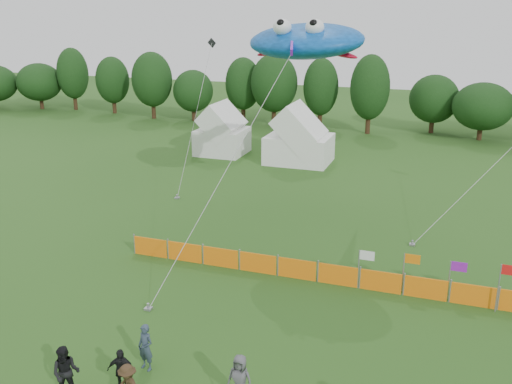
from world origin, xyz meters
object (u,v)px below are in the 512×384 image
(barrier_fence, at_px, (317,272))
(stingray_kite, at_px, (308,41))
(spectator_b, at_px, (66,373))
(spectator_a, at_px, (146,347))
(tent_right, at_px, (299,140))
(spectator_d, at_px, (121,371))
(tent_left, at_px, (222,133))
(spectator_e, at_px, (240,380))

(barrier_fence, xyz_separation_m, stingray_kite, (-2.45, 6.75, 10.32))
(spectator_b, bearing_deg, spectator_a, 29.90)
(barrier_fence, distance_m, spectator_b, 12.60)
(tent_right, height_order, stingray_kite, stingray_kite)
(spectator_a, xyz_separation_m, spectator_b, (-1.67, -2.30, 0.07))
(barrier_fence, height_order, spectator_d, spectator_d)
(tent_left, xyz_separation_m, tent_right, (7.32, -0.71, 0.06))
(spectator_d, bearing_deg, spectator_b, -164.48)
(spectator_e, bearing_deg, tent_right, 104.29)
(tent_left, height_order, spectator_d, tent_left)
(tent_left, relative_size, spectator_e, 2.34)
(spectator_a, relative_size, stingray_kite, 0.09)
(tent_right, height_order, spectator_a, tent_right)
(tent_left, bearing_deg, tent_right, -5.56)
(tent_right, distance_m, spectator_a, 30.21)
(tent_left, relative_size, tent_right, 0.78)
(spectator_e, distance_m, stingray_kite, 19.13)
(barrier_fence, height_order, stingray_kite, stingray_kite)
(tent_left, bearing_deg, spectator_e, -66.41)
(barrier_fence, height_order, spectator_b, spectator_b)
(tent_left, xyz_separation_m, stingray_kite, (11.58, -15.21, 8.96))
(spectator_d, bearing_deg, spectator_a, 71.17)
(barrier_fence, xyz_separation_m, spectator_b, (-5.85, -11.15, 0.46))
(tent_left, distance_m, spectator_a, 32.35)
(tent_left, xyz_separation_m, spectator_a, (9.85, -30.80, -0.97))
(spectator_e, relative_size, stingray_kite, 0.09)
(spectator_a, relative_size, spectator_e, 1.00)
(tent_left, xyz_separation_m, spectator_b, (8.18, -33.10, -0.90))
(tent_left, distance_m, spectator_e, 34.30)
(tent_right, xyz_separation_m, barrier_fence, (6.71, -21.24, -1.42))
(tent_right, xyz_separation_m, spectator_d, (2.41, -31.52, -1.09))
(barrier_fence, relative_size, spectator_b, 10.32)
(spectator_e, bearing_deg, barrier_fence, 90.62)
(tent_right, bearing_deg, spectator_d, -85.63)
(barrier_fence, relative_size, stingray_kite, 0.97)
(tent_left, distance_m, spectator_d, 33.68)
(tent_left, height_order, barrier_fence, tent_left)
(spectator_e, xyz_separation_m, stingray_kite, (-2.14, 16.21, 9.93))
(spectator_a, bearing_deg, stingray_kite, 98.84)
(tent_right, bearing_deg, spectator_a, -85.19)
(barrier_fence, bearing_deg, spectator_e, -91.89)
(spectator_b, relative_size, spectator_e, 1.08)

